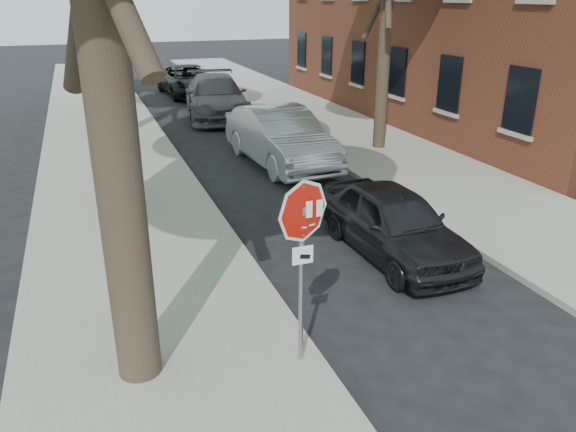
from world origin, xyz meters
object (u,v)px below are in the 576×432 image
at_px(car_a, 394,222).
at_px(car_b, 280,137).
at_px(car_d, 189,81).
at_px(car_c, 216,97).
at_px(stop_sign, 302,238).

relative_size(car_a, car_b, 0.78).
xyz_separation_m(car_a, car_d, (-0.09, 20.37, 0.07)).
xyz_separation_m(car_b, car_c, (-0.14, 7.69, 0.00)).
bearing_deg(car_c, car_d, 97.93).
bearing_deg(stop_sign, car_b, 72.15).
distance_m(car_a, car_b, 6.76).
distance_m(stop_sign, car_a, 4.30).
xyz_separation_m(stop_sign, car_d, (2.94, 23.15, -1.20)).
xyz_separation_m(stop_sign, car_a, (3.03, 2.77, -1.27)).
bearing_deg(car_a, car_c, 88.85).
relative_size(car_b, car_d, 0.96).
relative_size(stop_sign, car_d, 0.49).
bearing_deg(stop_sign, car_d, 82.77).
bearing_deg(stop_sign, car_c, 80.33).
height_order(car_a, car_c, car_c).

